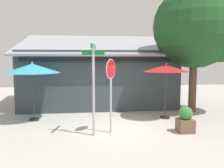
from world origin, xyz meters
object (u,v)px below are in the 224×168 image
object	(u,v)px
patio_umbrella_teal_left	(32,69)
sidewalk_planter	(185,120)
shade_tree	(201,29)
patio_umbrella_crimson_center	(166,69)
stop_sign	(111,82)
street_sign_post	(93,81)

from	to	relation	value
patio_umbrella_teal_left	sidewalk_planter	size ratio (longest dim) A/B	2.65
shade_tree	sidewalk_planter	bearing A→B (deg)	-122.99
patio_umbrella_crimson_center	shade_tree	size ratio (longest dim) A/B	0.40
shade_tree	sidewalk_planter	size ratio (longest dim) A/B	6.54
stop_sign	sidewalk_planter	world-z (taller)	stop_sign
sidewalk_planter	stop_sign	bearing A→B (deg)	174.34
stop_sign	patio_umbrella_teal_left	world-z (taller)	stop_sign
street_sign_post	stop_sign	world-z (taller)	street_sign_post
patio_umbrella_crimson_center	sidewalk_planter	xyz separation A→B (m)	(0.05, -2.10, -1.81)
patio_umbrella_teal_left	patio_umbrella_crimson_center	world-z (taller)	patio_umbrella_teal_left
street_sign_post	stop_sign	distance (m)	0.69
shade_tree	patio_umbrella_teal_left	bearing A→B (deg)	-174.64
sidewalk_planter	patio_umbrella_teal_left	bearing A→B (deg)	158.16
patio_umbrella_teal_left	sidewalk_planter	world-z (taller)	patio_umbrella_teal_left
stop_sign	sidewalk_planter	xyz separation A→B (m)	(2.77, -0.27, -1.42)
patio_umbrella_crimson_center	shade_tree	bearing A→B (deg)	26.63
street_sign_post	sidewalk_planter	distance (m)	3.73
patio_umbrella_crimson_center	shade_tree	distance (m)	3.05
patio_umbrella_teal_left	shade_tree	bearing A→B (deg)	5.36
stop_sign	sidewalk_planter	bearing A→B (deg)	-5.66
sidewalk_planter	patio_umbrella_crimson_center	bearing A→B (deg)	91.33
shade_tree	sidewalk_planter	xyz separation A→B (m)	(-2.05, -3.15, -3.76)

